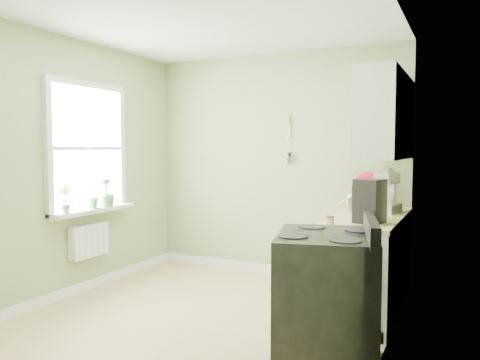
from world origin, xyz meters
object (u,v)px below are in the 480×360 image
at_px(stand_mixer, 387,194).
at_px(coffee_maker, 369,202).
at_px(kettle, 350,202).
at_px(stove, 327,301).

distance_m(stand_mixer, coffee_maker, 0.74).
distance_m(kettle, coffee_maker, 0.81).
relative_size(kettle, coffee_maker, 0.47).
bearing_deg(stand_mixer, stove, -94.66).
distance_m(stove, coffee_maker, 1.12).
distance_m(stove, stand_mixer, 1.79).
bearing_deg(coffee_maker, kettle, 114.34).
xyz_separation_m(stand_mixer, kettle, (-0.36, -0.00, -0.10)).
xyz_separation_m(kettle, coffee_maker, (0.33, -0.73, 0.09)).
bearing_deg(coffee_maker, stove, -96.38).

